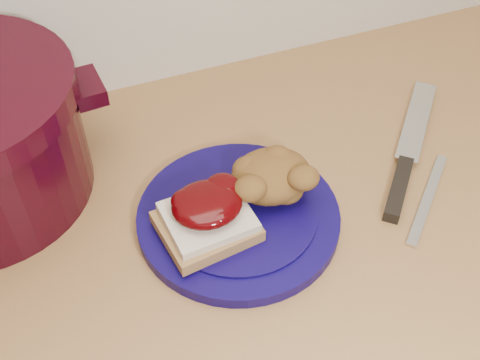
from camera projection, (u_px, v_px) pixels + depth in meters
name	position (u px, v px, depth m)	size (l,w,h in m)	color
plate	(238.00, 217.00, 0.72)	(0.24, 0.24, 0.02)	#0B043F
sandwich	(207.00, 216.00, 0.68)	(0.11, 0.10, 0.05)	olive
stuffing_mound	(271.00, 176.00, 0.72)	(0.10, 0.09, 0.05)	brown
chef_knife	(404.00, 169.00, 0.78)	(0.21, 0.23, 0.02)	black
butter_knife	(428.00, 198.00, 0.75)	(0.17, 0.01, 0.00)	silver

